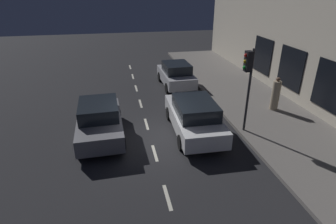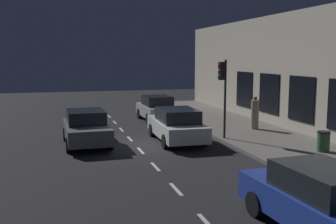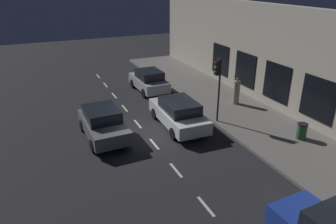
{
  "view_description": "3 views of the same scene",
  "coord_description": "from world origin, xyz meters",
  "px_view_note": "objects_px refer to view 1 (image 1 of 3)",
  "views": [
    {
      "loc": [
        -1.35,
        -10.31,
        6.2
      ],
      "look_at": [
        0.9,
        0.73,
        0.97
      ],
      "focal_mm": 29.45,
      "sensor_mm": 36.0,
      "label": 1
    },
    {
      "loc": [
        -3.39,
        -17.31,
        3.97
      ],
      "look_at": [
        1.8,
        1.08,
        1.34
      ],
      "focal_mm": 42.46,
      "sensor_mm": 36.0,
      "label": 2
    },
    {
      "loc": [
        -5.1,
        -14.23,
        7.85
      ],
      "look_at": [
        1.0,
        -0.48,
        1.4
      ],
      "focal_mm": 33.88,
      "sensor_mm": 36.0,
      "label": 3
    }
  ],
  "objects_px": {
    "parked_car_0": "(100,120)",
    "pedestrian_0": "(275,95)",
    "parked_car_1": "(176,75)",
    "parked_car_3": "(194,116)",
    "traffic_light": "(248,72)"
  },
  "relations": [
    {
      "from": "parked_car_0",
      "to": "parked_car_1",
      "type": "relative_size",
      "value": 1.05
    },
    {
      "from": "traffic_light",
      "to": "parked_car_0",
      "type": "bearing_deg",
      "value": 171.23
    },
    {
      "from": "parked_car_0",
      "to": "parked_car_3",
      "type": "distance_m",
      "value": 4.2
    },
    {
      "from": "traffic_light",
      "to": "pedestrian_0",
      "type": "bearing_deg",
      "value": 34.21
    },
    {
      "from": "pedestrian_0",
      "to": "traffic_light",
      "type": "bearing_deg",
      "value": -179.49
    },
    {
      "from": "parked_car_0",
      "to": "parked_car_3",
      "type": "xyz_separation_m",
      "value": [
        4.18,
        -0.4,
        0.0
      ]
    },
    {
      "from": "parked_car_0",
      "to": "parked_car_3",
      "type": "height_order",
      "value": "same"
    },
    {
      "from": "parked_car_0",
      "to": "parked_car_1",
      "type": "bearing_deg",
      "value": -130.57
    },
    {
      "from": "parked_car_0",
      "to": "pedestrian_0",
      "type": "relative_size",
      "value": 2.33
    },
    {
      "from": "parked_car_0",
      "to": "pedestrian_0",
      "type": "distance_m",
      "value": 9.01
    },
    {
      "from": "parked_car_3",
      "to": "parked_car_1",
      "type": "bearing_deg",
      "value": 85.93
    },
    {
      "from": "parked_car_1",
      "to": "parked_car_3",
      "type": "relative_size",
      "value": 0.85
    },
    {
      "from": "pedestrian_0",
      "to": "parked_car_3",
      "type": "bearing_deg",
      "value": 161.21
    },
    {
      "from": "parked_car_0",
      "to": "parked_car_1",
      "type": "height_order",
      "value": "same"
    },
    {
      "from": "traffic_light",
      "to": "parked_car_1",
      "type": "distance_m",
      "value": 7.34
    }
  ]
}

